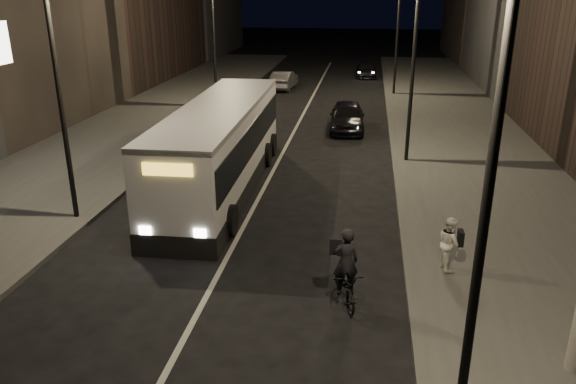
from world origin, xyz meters
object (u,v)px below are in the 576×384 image
(streetlight_right_far, at_px, (395,16))
(cyclist_on_bicycle, at_px, (345,278))
(streetlight_left_far, at_px, (217,20))
(car_far, at_px, (366,70))
(streetlight_left_near, at_px, (62,57))
(car_mid, at_px, (284,80))
(city_bus, at_px, (220,144))
(streetlight_right_mid, at_px, (409,37))
(pedestrian_woman, at_px, (450,243))
(car_near, at_px, (347,116))
(streetlight_right_near, at_px, (476,138))

(streetlight_right_far, bearing_deg, cyclist_on_bicycle, -93.83)
(streetlight_left_far, relative_size, car_far, 2.00)
(streetlight_left_near, bearing_deg, streetlight_left_far, 90.00)
(streetlight_left_far, bearing_deg, streetlight_left_near, -90.00)
(car_mid, bearing_deg, city_bus, 96.29)
(streetlight_right_far, relative_size, city_bus, 0.67)
(cyclist_on_bicycle, bearing_deg, city_bus, 106.32)
(streetlight_right_mid, xyz_separation_m, streetlight_right_far, (0.00, 16.00, 0.00))
(streetlight_left_near, relative_size, streetlight_left_far, 1.00)
(streetlight_right_far, relative_size, streetlight_left_near, 1.00)
(pedestrian_woman, distance_m, car_near, 15.93)
(cyclist_on_bicycle, bearing_deg, car_near, 75.26)
(streetlight_left_near, bearing_deg, car_mid, 83.51)
(city_bus, bearing_deg, streetlight_right_near, -60.65)
(streetlight_right_far, distance_m, car_near, 11.69)
(streetlight_left_near, bearing_deg, car_near, 59.16)
(pedestrian_woman, bearing_deg, streetlight_right_near, 160.23)
(pedestrian_woman, bearing_deg, streetlight_left_near, 68.18)
(car_near, relative_size, car_mid, 1.10)
(streetlight_right_far, height_order, pedestrian_woman, streetlight_right_far)
(car_far, bearing_deg, streetlight_left_near, -107.94)
(car_near, bearing_deg, pedestrian_woman, -79.88)
(streetlight_right_far, distance_m, car_far, 9.70)
(city_bus, height_order, car_far, city_bus)
(car_near, bearing_deg, streetlight_left_near, -123.01)
(city_bus, distance_m, car_far, 28.98)
(car_mid, bearing_deg, streetlight_left_near, 87.61)
(streetlight_right_near, distance_m, pedestrian_woman, 7.52)
(streetlight_right_mid, distance_m, city_bus, 8.88)
(cyclist_on_bicycle, height_order, car_near, cyclist_on_bicycle)
(car_mid, bearing_deg, car_far, -127.63)
(streetlight_left_near, distance_m, cyclist_on_bicycle, 10.70)
(streetlight_right_mid, bearing_deg, cyclist_on_bicycle, -98.92)
(streetlight_right_far, bearing_deg, city_bus, -108.93)
(streetlight_right_near, xyz_separation_m, streetlight_right_mid, (0.00, 16.00, 0.00))
(car_mid, bearing_deg, car_near, 117.60)
(streetlight_right_near, relative_size, cyclist_on_bicycle, 3.92)
(streetlight_right_far, xyz_separation_m, car_mid, (-7.76, 1.51, -4.69))
(streetlight_right_far, bearing_deg, streetlight_left_near, -113.96)
(streetlight_right_far, xyz_separation_m, car_near, (-2.57, -10.44, -4.60))
(streetlight_left_near, bearing_deg, streetlight_right_mid, 36.88)
(streetlight_left_near, relative_size, car_near, 1.82)
(streetlight_right_far, relative_size, car_far, 2.00)
(streetlight_right_mid, distance_m, streetlight_right_far, 16.00)
(streetlight_right_mid, bearing_deg, car_mid, 113.91)
(streetlight_right_far, bearing_deg, streetlight_right_near, -90.00)
(streetlight_left_far, distance_m, car_near, 10.32)
(streetlight_right_mid, xyz_separation_m, streetlight_left_near, (-10.66, -8.00, 0.00))
(cyclist_on_bicycle, height_order, car_mid, cyclist_on_bicycle)
(streetlight_right_far, xyz_separation_m, car_far, (-1.73, 8.27, -4.77))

